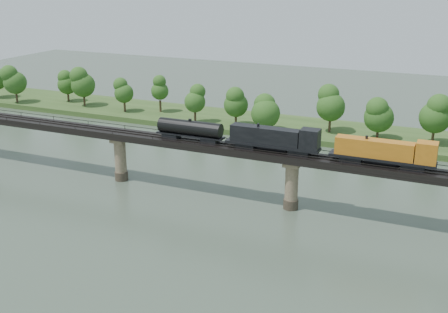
% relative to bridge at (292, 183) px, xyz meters
% --- Properties ---
extents(ground, '(400.00, 400.00, 0.00)m').
position_rel_bridge_xyz_m(ground, '(0.00, -30.00, -5.46)').
color(ground, '#354436').
rests_on(ground, ground).
extents(far_bank, '(300.00, 24.00, 1.60)m').
position_rel_bridge_xyz_m(far_bank, '(0.00, 55.00, -4.66)').
color(far_bank, '#2F4B1E').
rests_on(far_bank, ground).
extents(bridge, '(236.00, 30.00, 11.50)m').
position_rel_bridge_xyz_m(bridge, '(0.00, 0.00, 0.00)').
color(bridge, '#473A2D').
rests_on(bridge, ground).
extents(bridge_superstructure, '(220.00, 4.90, 0.75)m').
position_rel_bridge_xyz_m(bridge_superstructure, '(0.00, 0.00, 6.33)').
color(bridge_superstructure, black).
rests_on(bridge_superstructure, bridge).
extents(far_treeline, '(289.06, 17.54, 13.60)m').
position_rel_bridge_xyz_m(far_treeline, '(-8.21, 50.52, 3.37)').
color(far_treeline, '#382619').
rests_on(far_treeline, far_bank).
extents(freight_train, '(77.04, 3.00, 5.30)m').
position_rel_bridge_xyz_m(freight_train, '(9.93, 0.00, 8.57)').
color(freight_train, black).
rests_on(freight_train, bridge).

